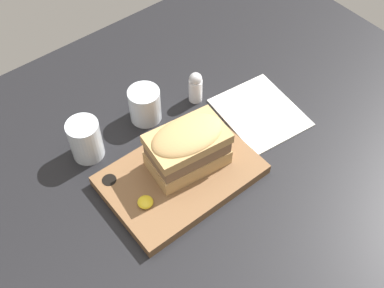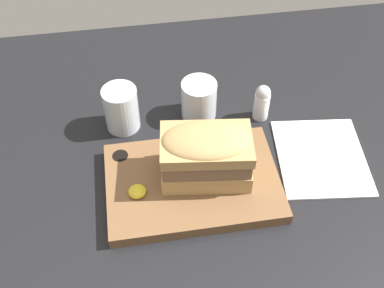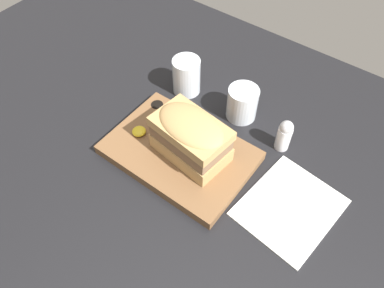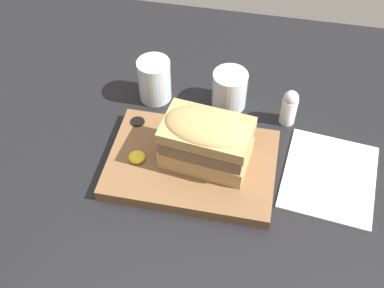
{
  "view_description": "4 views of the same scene",
  "coord_description": "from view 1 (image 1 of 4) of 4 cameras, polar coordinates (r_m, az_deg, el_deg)",
  "views": [
    {
      "loc": [
        -28.84,
        -43.86,
        81.95
      ],
      "look_at": [
        7.33,
        1.3,
        8.76
      ],
      "focal_mm": 45.0,
      "sensor_mm": 36.0,
      "label": 1
    },
    {
      "loc": [
        -4.55,
        -50.06,
        70.29
      ],
      "look_at": [
        3.98,
        4.12,
        8.65
      ],
      "focal_mm": 45.0,
      "sensor_mm": 36.0,
      "label": 2
    },
    {
      "loc": [
        33.76,
        -36.2,
        66.28
      ],
      "look_at": [
        7.54,
        -1.11,
        10.43
      ],
      "focal_mm": 35.0,
      "sensor_mm": 36.0,
      "label": 3
    },
    {
      "loc": [
        13.93,
        -52.44,
        71.51
      ],
      "look_at": [
        3.63,
        -0.87,
        9.83
      ],
      "focal_mm": 45.0,
      "sensor_mm": 36.0,
      "label": 4
    }
  ],
  "objects": [
    {
      "name": "dining_table",
      "position": [
        0.96,
        -2.93,
        -5.47
      ],
      "size": [
        146.64,
        100.73,
        2.0
      ],
      "color": "black",
      "rests_on": "ground"
    },
    {
      "name": "serving_board",
      "position": [
        0.96,
        -1.32,
        -3.77
      ],
      "size": [
        29.83,
        20.33,
        2.39
      ],
      "color": "brown",
      "rests_on": "dining_table"
    },
    {
      "name": "sandwich",
      "position": [
        0.92,
        -0.54,
        -0.25
      ],
      "size": [
        16.03,
        10.97,
        10.11
      ],
      "rotation": [
        0.0,
        0.0,
        -0.12
      ],
      "color": "tan",
      "rests_on": "serving_board"
    },
    {
      "name": "mustard_dollop",
      "position": [
        0.91,
        -5.55,
        -6.87
      ],
      "size": [
        3.0,
        3.0,
        1.2
      ],
      "color": "gold",
      "rests_on": "serving_board"
    },
    {
      "name": "water_glass",
      "position": [
        1.0,
        -12.45,
        0.3
      ],
      "size": [
        6.61,
        6.61,
        9.02
      ],
      "color": "silver",
      "rests_on": "dining_table"
    },
    {
      "name": "wine_glass",
      "position": [
        1.05,
        -5.6,
        4.56
      ],
      "size": [
        6.92,
        6.92,
        7.85
      ],
      "color": "silver",
      "rests_on": "dining_table"
    },
    {
      "name": "napkin",
      "position": [
        1.09,
        8.05,
        3.72
      ],
      "size": [
        17.98,
        20.42,
        0.4
      ],
      "rotation": [
        0.0,
        0.0,
        -0.11
      ],
      "color": "white",
      "rests_on": "dining_table"
    },
    {
      "name": "salt_shaker",
      "position": [
        1.08,
        0.42,
        6.81
      ],
      "size": [
        3.06,
        3.06,
        7.83
      ],
      "color": "white",
      "rests_on": "dining_table"
    }
  ]
}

